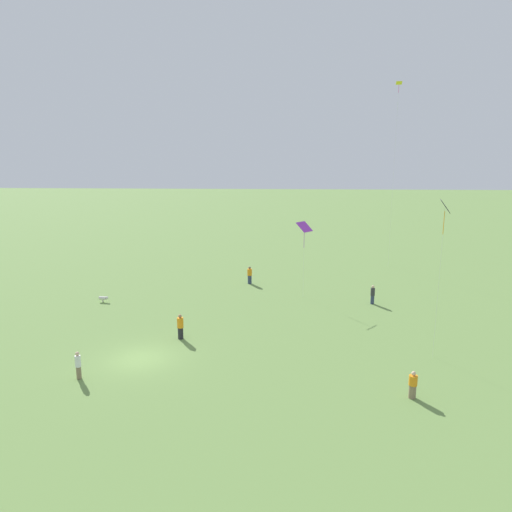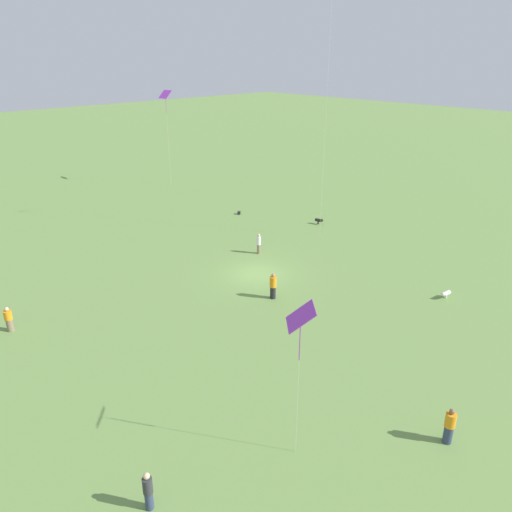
{
  "view_description": "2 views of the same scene",
  "coord_description": "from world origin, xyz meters",
  "px_view_note": "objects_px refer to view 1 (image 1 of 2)",
  "views": [
    {
      "loc": [
        29.23,
        8.7,
        13.48
      ],
      "look_at": [
        -5.3,
        7.17,
        5.61
      ],
      "focal_mm": 35.0,
      "sensor_mm": 36.0,
      "label": 1
    },
    {
      "loc": [
        -24.07,
        23.13,
        15.32
      ],
      "look_at": [
        -6.27,
        6.17,
        5.1
      ],
      "focal_mm": 35.0,
      "sensor_mm": 36.0,
      "label": 2
    }
  ],
  "objects_px": {
    "person_2": "(413,385)",
    "kite_2": "(304,228)",
    "person_3": "(180,327)",
    "dog_0": "(104,298)",
    "kite_5": "(445,212)",
    "person_1": "(78,365)",
    "person_0": "(373,295)",
    "kite_0": "(398,105)",
    "person_4": "(250,275)"
  },
  "relations": [
    {
      "from": "kite_5",
      "to": "person_4",
      "type": "bearing_deg",
      "value": 97.18
    },
    {
      "from": "person_0",
      "to": "dog_0",
      "type": "bearing_deg",
      "value": -27.03
    },
    {
      "from": "person_0",
      "to": "kite_5",
      "type": "height_order",
      "value": "kite_5"
    },
    {
      "from": "person_4",
      "to": "kite_5",
      "type": "xyz_separation_m",
      "value": [
        16.59,
        12.77,
        8.56
      ]
    },
    {
      "from": "person_0",
      "to": "kite_2",
      "type": "distance_m",
      "value": 8.15
    },
    {
      "from": "person_1",
      "to": "person_4",
      "type": "distance_m",
      "value": 22.42
    },
    {
      "from": "person_1",
      "to": "person_2",
      "type": "xyz_separation_m",
      "value": [
        1.42,
        18.88,
        -0.1
      ]
    },
    {
      "from": "kite_2",
      "to": "person_4",
      "type": "bearing_deg",
      "value": 137.86
    },
    {
      "from": "kite_5",
      "to": "person_2",
      "type": "bearing_deg",
      "value": -146.97
    },
    {
      "from": "person_3",
      "to": "person_4",
      "type": "relative_size",
      "value": 1.05
    },
    {
      "from": "kite_5",
      "to": "person_1",
      "type": "bearing_deg",
      "value": 160.12
    },
    {
      "from": "kite_5",
      "to": "kite_2",
      "type": "bearing_deg",
      "value": 91.31
    },
    {
      "from": "person_3",
      "to": "kite_0",
      "type": "bearing_deg",
      "value": -57.91
    },
    {
      "from": "person_2",
      "to": "dog_0",
      "type": "height_order",
      "value": "person_2"
    },
    {
      "from": "dog_0",
      "to": "person_2",
      "type": "bearing_deg",
      "value": 62.28
    },
    {
      "from": "kite_2",
      "to": "kite_5",
      "type": "relative_size",
      "value": 0.66
    },
    {
      "from": "kite_2",
      "to": "dog_0",
      "type": "relative_size",
      "value": 7.99
    },
    {
      "from": "kite_5",
      "to": "dog_0",
      "type": "relative_size",
      "value": 12.02
    },
    {
      "from": "person_4",
      "to": "kite_0",
      "type": "height_order",
      "value": "kite_0"
    },
    {
      "from": "person_1",
      "to": "kite_2",
      "type": "distance_m",
      "value": 22.25
    },
    {
      "from": "person_3",
      "to": "kite_5",
      "type": "bearing_deg",
      "value": -114.87
    },
    {
      "from": "kite_0",
      "to": "dog_0",
      "type": "distance_m",
      "value": 35.22
    },
    {
      "from": "person_2",
      "to": "kite_5",
      "type": "height_order",
      "value": "kite_5"
    },
    {
      "from": "person_2",
      "to": "kite_2",
      "type": "distance_m",
      "value": 19.46
    },
    {
      "from": "person_2",
      "to": "person_4",
      "type": "distance_m",
      "value": 24.21
    },
    {
      "from": "person_2",
      "to": "person_4",
      "type": "xyz_separation_m",
      "value": [
        -22.02,
        -10.06,
        0.09
      ]
    },
    {
      "from": "person_1",
      "to": "person_3",
      "type": "distance_m",
      "value": 7.92
    },
    {
      "from": "kite_2",
      "to": "kite_5",
      "type": "xyz_separation_m",
      "value": [
        12.56,
        7.76,
        3.18
      ]
    },
    {
      "from": "person_3",
      "to": "dog_0",
      "type": "xyz_separation_m",
      "value": [
        -7.93,
        -8.25,
        -0.53
      ]
    },
    {
      "from": "dog_0",
      "to": "person_1",
      "type": "bearing_deg",
      "value": 21.0
    },
    {
      "from": "kite_5",
      "to": "dog_0",
      "type": "bearing_deg",
      "value": 127.4
    },
    {
      "from": "person_2",
      "to": "person_3",
      "type": "height_order",
      "value": "person_3"
    },
    {
      "from": "person_0",
      "to": "person_2",
      "type": "height_order",
      "value": "person_0"
    },
    {
      "from": "person_1",
      "to": "person_2",
      "type": "height_order",
      "value": "person_1"
    },
    {
      "from": "person_4",
      "to": "kite_2",
      "type": "xyz_separation_m",
      "value": [
        4.04,
        5.01,
        5.38
      ]
    },
    {
      "from": "person_1",
      "to": "person_4",
      "type": "xyz_separation_m",
      "value": [
        -20.61,
        8.83,
        -0.01
      ]
    },
    {
      "from": "person_0",
      "to": "person_1",
      "type": "xyz_separation_m",
      "value": [
        14.78,
        -19.68,
        0.03
      ]
    },
    {
      "from": "person_3",
      "to": "kite_5",
      "type": "relative_size",
      "value": 0.18
    },
    {
      "from": "person_3",
      "to": "dog_0",
      "type": "bearing_deg",
      "value": 29.06
    },
    {
      "from": "kite_2",
      "to": "dog_0",
      "type": "distance_m",
      "value": 18.43
    },
    {
      "from": "dog_0",
      "to": "person_4",
      "type": "bearing_deg",
      "value": 124.64
    },
    {
      "from": "person_3",
      "to": "kite_0",
      "type": "height_order",
      "value": "kite_0"
    },
    {
      "from": "person_2",
      "to": "person_4",
      "type": "relative_size",
      "value": 0.9
    },
    {
      "from": "person_2",
      "to": "kite_5",
      "type": "xyz_separation_m",
      "value": [
        -5.43,
        2.72,
        8.65
      ]
    },
    {
      "from": "person_3",
      "to": "kite_0",
      "type": "xyz_separation_m",
      "value": [
        -22.16,
        19.15,
        16.4
      ]
    },
    {
      "from": "dog_0",
      "to": "person_3",
      "type": "bearing_deg",
      "value": 53.42
    },
    {
      "from": "person_1",
      "to": "kite_0",
      "type": "height_order",
      "value": "kite_0"
    },
    {
      "from": "person_0",
      "to": "kite_0",
      "type": "xyz_separation_m",
      "value": [
        -13.69,
        4.24,
        16.46
      ]
    },
    {
      "from": "kite_0",
      "to": "kite_5",
      "type": "relative_size",
      "value": 1.94
    },
    {
      "from": "kite_2",
      "to": "dog_0",
      "type": "xyz_separation_m",
      "value": [
        2.33,
        -17.32,
        -5.86
      ]
    }
  ]
}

